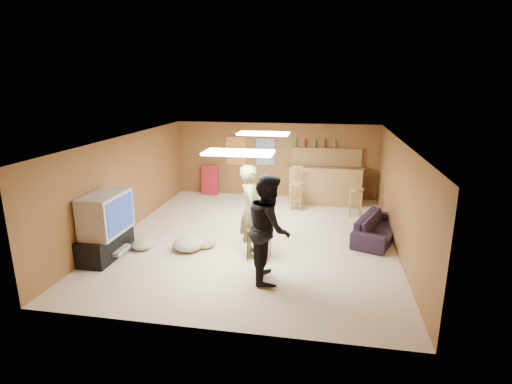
% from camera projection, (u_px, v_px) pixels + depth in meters
% --- Properties ---
extents(ground, '(7.00, 7.00, 0.00)m').
position_uv_depth(ground, '(254.00, 237.00, 8.92)').
color(ground, beige).
rests_on(ground, ground).
extents(ceiling, '(6.00, 7.00, 0.02)m').
position_uv_depth(ceiling, '(254.00, 139.00, 8.34)').
color(ceiling, silver).
rests_on(ceiling, ground).
extents(wall_back, '(6.00, 0.02, 2.20)m').
position_uv_depth(wall_back, '(275.00, 160.00, 11.95)').
color(wall_back, brown).
rests_on(wall_back, ground).
extents(wall_front, '(6.00, 0.02, 2.20)m').
position_uv_depth(wall_front, '(207.00, 257.00, 5.31)').
color(wall_front, brown).
rests_on(wall_front, ground).
extents(wall_left, '(0.02, 7.00, 2.20)m').
position_uv_depth(wall_left, '(126.00, 184.00, 9.14)').
color(wall_left, brown).
rests_on(wall_left, ground).
extents(wall_right, '(0.02, 7.00, 2.20)m').
position_uv_depth(wall_right, '(399.00, 197.00, 8.12)').
color(wall_right, brown).
rests_on(wall_right, ground).
extents(tv_stand, '(0.55, 1.30, 0.50)m').
position_uv_depth(tv_stand, '(106.00, 244.00, 7.90)').
color(tv_stand, black).
rests_on(tv_stand, ground).
extents(dvd_box, '(0.35, 0.50, 0.08)m').
position_uv_depth(dvd_box, '(117.00, 250.00, 7.88)').
color(dvd_box, '#B2B2B7').
rests_on(dvd_box, tv_stand).
extents(tv_body, '(0.60, 1.10, 0.80)m').
position_uv_depth(tv_body, '(106.00, 214.00, 7.71)').
color(tv_body, '#B2B2B7').
rests_on(tv_body, tv_stand).
extents(tv_screen, '(0.02, 0.95, 0.65)m').
position_uv_depth(tv_screen, '(121.00, 214.00, 7.66)').
color(tv_screen, navy).
rests_on(tv_screen, tv_body).
extents(bar_counter, '(2.00, 0.60, 1.10)m').
position_uv_depth(bar_counter, '(325.00, 184.00, 11.32)').
color(bar_counter, olive).
rests_on(bar_counter, ground).
extents(bar_lip, '(2.10, 0.12, 0.05)m').
position_uv_depth(bar_lip, '(326.00, 167.00, 10.94)').
color(bar_lip, '#3E2713').
rests_on(bar_lip, bar_counter).
extents(bar_shelf, '(2.00, 0.18, 0.05)m').
position_uv_depth(bar_shelf, '(327.00, 149.00, 11.50)').
color(bar_shelf, olive).
rests_on(bar_shelf, bar_backing).
extents(bar_backing, '(2.00, 0.14, 0.60)m').
position_uv_depth(bar_backing, '(326.00, 159.00, 11.60)').
color(bar_backing, olive).
rests_on(bar_backing, bar_counter).
extents(poster_left, '(0.60, 0.03, 0.85)m').
position_uv_depth(poster_left, '(236.00, 151.00, 12.05)').
color(poster_left, '#BF3F26').
rests_on(poster_left, wall_back).
extents(poster_right, '(0.55, 0.03, 0.80)m').
position_uv_depth(poster_right, '(265.00, 152.00, 11.90)').
color(poster_right, '#334C99').
rests_on(poster_right, wall_back).
extents(folding_chair_stack, '(0.50, 0.26, 0.91)m').
position_uv_depth(folding_chair_stack, '(210.00, 180.00, 12.28)').
color(folding_chair_stack, '#A71E28').
rests_on(folding_chair_stack, ground).
extents(ceiling_panel_front, '(1.20, 0.60, 0.04)m').
position_uv_depth(ceiling_panel_front, '(239.00, 153.00, 6.92)').
color(ceiling_panel_front, white).
rests_on(ceiling_panel_front, ceiling).
extents(ceiling_panel_back, '(1.20, 0.60, 0.04)m').
position_uv_depth(ceiling_panel_back, '(263.00, 134.00, 9.49)').
color(ceiling_panel_back, white).
rests_on(ceiling_panel_back, ceiling).
extents(person_olive, '(0.57, 0.75, 1.84)m').
position_uv_depth(person_olive, '(251.00, 211.00, 7.81)').
color(person_olive, olive).
rests_on(person_olive, ground).
extents(person_black, '(0.89, 1.04, 1.88)m').
position_uv_depth(person_black, '(269.00, 228.00, 6.83)').
color(person_black, black).
rests_on(person_black, ground).
extents(sofa, '(1.30, 1.95, 0.53)m').
position_uv_depth(sofa, '(378.00, 228.00, 8.77)').
color(sofa, black).
rests_on(sofa, ground).
extents(tray_table, '(0.60, 0.55, 0.65)m').
position_uv_depth(tray_table, '(259.00, 243.00, 7.78)').
color(tray_table, '#3E2713').
rests_on(tray_table, ground).
extents(cup_red_near, '(0.10, 0.10, 0.12)m').
position_uv_depth(cup_red_near, '(255.00, 223.00, 7.76)').
color(cup_red_near, red).
rests_on(cup_red_near, tray_table).
extents(cup_red_far, '(0.10, 0.10, 0.11)m').
position_uv_depth(cup_red_far, '(262.00, 227.00, 7.58)').
color(cup_red_far, red).
rests_on(cup_red_far, tray_table).
extents(cup_blue, '(0.10, 0.10, 0.11)m').
position_uv_depth(cup_blue, '(267.00, 224.00, 7.73)').
color(cup_blue, navy).
rests_on(cup_blue, tray_table).
extents(bar_stool_left, '(0.47, 0.47, 1.12)m').
position_uv_depth(bar_stool_left, '(297.00, 190.00, 10.74)').
color(bar_stool_left, olive).
rests_on(bar_stool_left, ground).
extents(bar_stool_right, '(0.45, 0.45, 1.13)m').
position_uv_depth(bar_stool_right, '(356.00, 195.00, 10.18)').
color(bar_stool_right, olive).
rests_on(bar_stool_right, ground).
extents(cushion_near_tv, '(0.78, 0.78, 0.28)m').
position_uv_depth(cushion_near_tv, '(188.00, 244.00, 8.21)').
color(cushion_near_tv, tan).
rests_on(cushion_near_tv, ground).
extents(cushion_mid, '(0.63, 0.63, 0.22)m').
position_uv_depth(cushion_mid, '(204.00, 242.00, 8.38)').
color(cushion_mid, tan).
rests_on(cushion_mid, ground).
extents(cushion_far, '(0.55, 0.55, 0.21)m').
position_uv_depth(cushion_far, '(142.00, 244.00, 8.28)').
color(cushion_far, tan).
rests_on(cushion_far, ground).
extents(bottle_row, '(1.20, 0.08, 0.26)m').
position_uv_depth(bottle_row, '(315.00, 143.00, 11.49)').
color(bottle_row, '#3F7233').
rests_on(bottle_row, bar_shelf).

